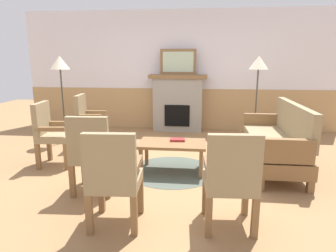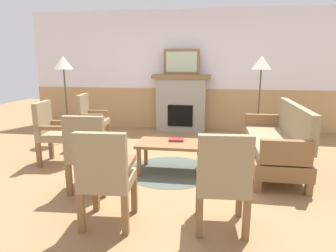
% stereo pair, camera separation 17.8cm
% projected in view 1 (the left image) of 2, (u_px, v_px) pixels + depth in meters
% --- Properties ---
extents(ground_plane, '(14.00, 14.00, 0.00)m').
position_uv_depth(ground_plane, '(165.00, 165.00, 4.57)').
color(ground_plane, '#997047').
extents(wall_back, '(7.20, 0.14, 2.70)m').
position_uv_depth(wall_back, '(179.00, 73.00, 6.80)').
color(wall_back, white).
rests_on(wall_back, ground_plane).
extents(fireplace, '(1.30, 0.44, 1.28)m').
position_uv_depth(fireplace, '(178.00, 102.00, 6.70)').
color(fireplace, gray).
rests_on(fireplace, ground_plane).
extents(framed_picture, '(0.80, 0.04, 0.56)m').
position_uv_depth(framed_picture, '(178.00, 62.00, 6.50)').
color(framed_picture, brown).
rests_on(framed_picture, fireplace).
extents(couch, '(0.70, 1.80, 0.98)m').
position_uv_depth(couch, '(275.00, 143.00, 4.39)').
color(couch, brown).
rests_on(couch, ground_plane).
extents(coffee_table, '(0.96, 0.56, 0.44)m').
position_uv_depth(coffee_table, '(172.00, 146.00, 4.25)').
color(coffee_table, brown).
rests_on(coffee_table, ground_plane).
extents(round_rug, '(1.30, 1.30, 0.01)m').
position_uv_depth(round_rug, '(172.00, 171.00, 4.33)').
color(round_rug, '#4C564C').
rests_on(round_rug, ground_plane).
extents(book_on_table, '(0.22, 0.16, 0.03)m').
position_uv_depth(book_on_table, '(177.00, 140.00, 4.32)').
color(book_on_table, maroon).
rests_on(book_on_table, coffee_table).
extents(armchair_near_fireplace, '(0.53, 0.53, 0.98)m').
position_uv_depth(armchair_near_fireplace, '(51.00, 131.00, 4.49)').
color(armchair_near_fireplace, brown).
rests_on(armchair_near_fireplace, ground_plane).
extents(armchair_by_window_left, '(0.52, 0.52, 0.98)m').
position_uv_depth(armchair_by_window_left, '(88.00, 118.00, 5.47)').
color(armchair_by_window_left, brown).
rests_on(armchair_by_window_left, ground_plane).
extents(armchair_front_left, '(0.51, 0.51, 0.98)m').
position_uv_depth(armchair_front_left, '(231.00, 177.00, 2.74)').
color(armchair_front_left, brown).
rests_on(armchair_front_left, ground_plane).
extents(armchair_front_center, '(0.51, 0.51, 0.98)m').
position_uv_depth(armchair_front_center, '(92.00, 151.00, 3.52)').
color(armchair_front_center, brown).
rests_on(armchair_front_center, ground_plane).
extents(armchair_corner_left, '(0.51, 0.51, 0.98)m').
position_uv_depth(armchair_corner_left, '(114.00, 175.00, 2.78)').
color(armchair_corner_left, brown).
rests_on(armchair_corner_left, ground_plane).
extents(floor_lamp_by_couch, '(0.36, 0.36, 1.68)m').
position_uv_depth(floor_lamp_by_couch, '(258.00, 68.00, 5.50)').
color(floor_lamp_by_couch, '#332D28').
rests_on(floor_lamp_by_couch, ground_plane).
extents(floor_lamp_by_chairs, '(0.36, 0.36, 1.68)m').
position_uv_depth(floor_lamp_by_chairs, '(60.00, 68.00, 5.53)').
color(floor_lamp_by_chairs, '#332D28').
rests_on(floor_lamp_by_chairs, ground_plane).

